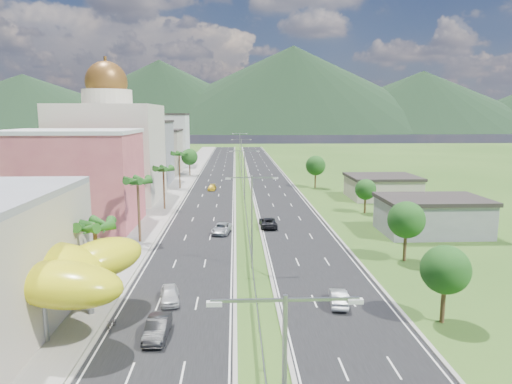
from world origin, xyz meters
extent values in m
plane|color=#2D5119|center=(0.00, 0.00, 0.00)|extent=(500.00, 500.00, 0.00)
cube|color=black|center=(-7.50, 90.00, 0.02)|extent=(11.00, 260.00, 0.04)
cube|color=black|center=(7.50, 90.00, 0.02)|extent=(11.00, 260.00, 0.04)
cube|color=gray|center=(-17.00, 90.00, 0.06)|extent=(7.00, 260.00, 0.12)
cube|color=gray|center=(0.00, 72.00, 0.62)|extent=(0.08, 216.00, 0.28)
cube|color=gray|center=(0.00, 174.00, 0.35)|extent=(0.10, 0.12, 0.70)
cube|color=gray|center=(-1.44, -25.00, 10.80)|extent=(2.88, 0.12, 0.12)
cube|color=gray|center=(1.44, -25.00, 10.80)|extent=(2.88, 0.12, 0.12)
cube|color=silver|center=(-2.72, -25.00, 10.70)|extent=(0.60, 0.25, 0.18)
cube|color=silver|center=(2.72, -25.00, 10.70)|extent=(0.60, 0.25, 0.18)
cylinder|color=gray|center=(0.00, 10.00, 5.50)|extent=(0.20, 0.20, 11.00)
cube|color=gray|center=(-1.44, 10.00, 10.80)|extent=(2.88, 0.12, 0.12)
cube|color=gray|center=(1.44, 10.00, 10.80)|extent=(2.88, 0.12, 0.12)
cube|color=silver|center=(-2.72, 10.00, 10.70)|extent=(0.60, 0.25, 0.18)
cube|color=silver|center=(2.72, 10.00, 10.70)|extent=(0.60, 0.25, 0.18)
cylinder|color=gray|center=(0.00, 50.00, 5.50)|extent=(0.20, 0.20, 11.00)
cube|color=gray|center=(-1.44, 50.00, 10.80)|extent=(2.88, 0.12, 0.12)
cube|color=gray|center=(1.44, 50.00, 10.80)|extent=(2.88, 0.12, 0.12)
cube|color=silver|center=(-2.72, 50.00, 10.70)|extent=(0.60, 0.25, 0.18)
cube|color=silver|center=(2.72, 50.00, 10.70)|extent=(0.60, 0.25, 0.18)
cylinder|color=gray|center=(0.00, 95.00, 5.50)|extent=(0.20, 0.20, 11.00)
cube|color=gray|center=(-1.44, 95.00, 10.80)|extent=(2.88, 0.12, 0.12)
cube|color=gray|center=(1.44, 95.00, 10.80)|extent=(2.88, 0.12, 0.12)
cube|color=silver|center=(-2.72, 95.00, 10.70)|extent=(0.60, 0.25, 0.18)
cube|color=silver|center=(2.72, 95.00, 10.70)|extent=(0.60, 0.25, 0.18)
cylinder|color=gray|center=(0.00, 140.00, 5.50)|extent=(0.20, 0.20, 11.00)
cube|color=gray|center=(-1.44, 140.00, 10.80)|extent=(2.88, 0.12, 0.12)
cube|color=gray|center=(1.44, 140.00, 10.80)|extent=(2.88, 0.12, 0.12)
cube|color=silver|center=(-2.72, 140.00, 10.70)|extent=(0.60, 0.25, 0.18)
cube|color=silver|center=(2.72, 140.00, 10.70)|extent=(0.60, 0.25, 0.18)
cylinder|color=gray|center=(-17.00, -7.00, 2.00)|extent=(0.50, 0.50, 4.00)
cylinder|color=gray|center=(-15.00, -2.00, 2.00)|extent=(0.50, 0.50, 4.00)
cube|color=#BF4E59|center=(-28.00, 32.00, 7.50)|extent=(20.00, 15.00, 15.00)
cube|color=beige|center=(-28.00, 55.00, 10.00)|extent=(20.00, 20.00, 20.00)
cylinder|color=beige|center=(-28.00, 55.00, 21.50)|extent=(10.00, 10.00, 3.00)
sphere|color=brown|center=(-28.00, 55.00, 24.50)|extent=(8.40, 8.40, 8.40)
cube|color=gray|center=(-27.00, 80.00, 8.00)|extent=(16.00, 15.00, 16.00)
cube|color=#B9AA98|center=(-27.00, 102.00, 6.50)|extent=(16.00, 15.00, 13.00)
cube|color=silver|center=(-27.00, 125.00, 9.00)|extent=(16.00, 15.00, 18.00)
cube|color=gray|center=(28.00, 25.00, 2.50)|extent=(15.00, 10.00, 5.00)
cube|color=#B9AA98|center=(30.00, 55.00, 2.20)|extent=(14.00, 12.00, 4.40)
cylinder|color=#47301C|center=(-15.50, 2.00, 3.75)|extent=(0.36, 0.36, 7.50)
cylinder|color=#47301C|center=(-15.50, 22.00, 4.50)|extent=(0.36, 0.36, 9.00)
cylinder|color=#47301C|center=(-15.50, 45.00, 4.00)|extent=(0.36, 0.36, 8.00)
cylinder|color=#47301C|center=(-15.50, 70.00, 4.40)|extent=(0.36, 0.36, 8.80)
cylinder|color=#47301C|center=(-15.50, 95.00, 2.45)|extent=(0.40, 0.40, 4.90)
sphere|color=#1F5219|center=(-15.50, 95.00, 5.60)|extent=(4.90, 4.90, 4.90)
cylinder|color=#47301C|center=(16.00, -5.00, 2.10)|extent=(0.40, 0.40, 4.20)
sphere|color=#1F5219|center=(16.00, -5.00, 4.80)|extent=(4.20, 4.20, 4.20)
cylinder|color=#47301C|center=(19.00, 12.00, 2.27)|extent=(0.40, 0.40, 4.55)
sphere|color=#1F5219|center=(19.00, 12.00, 5.20)|extent=(4.55, 4.55, 4.55)
cylinder|color=#47301C|center=(22.00, 40.00, 1.92)|extent=(0.40, 0.40, 3.85)
sphere|color=#1F5219|center=(22.00, 40.00, 4.40)|extent=(3.85, 3.85, 3.85)
cylinder|color=#47301C|center=(18.00, 70.00, 2.45)|extent=(0.40, 0.40, 4.90)
sphere|color=#1F5219|center=(18.00, 70.00, 5.60)|extent=(4.90, 4.90, 4.90)
imported|color=silver|center=(-8.28, 0.45, 0.77)|extent=(2.39, 4.53, 1.47)
imported|color=black|center=(-8.28, -6.64, 0.84)|extent=(1.80, 4.88, 1.60)
imported|color=#A5A9AD|center=(-4.03, 26.36, 0.78)|extent=(3.35, 5.70, 1.49)
imported|color=gold|center=(-7.54, 67.30, 0.67)|extent=(2.04, 4.46, 1.26)
imported|color=#ADB1B5|center=(7.82, -1.00, 0.77)|extent=(2.13, 4.58, 1.45)
imported|color=black|center=(3.31, 29.86, 0.83)|extent=(2.74, 5.74, 1.58)
imported|color=black|center=(-12.30, -5.03, 0.61)|extent=(0.67, 1.82, 1.14)
camera|label=1|loc=(-1.88, -41.49, 17.78)|focal=32.00mm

